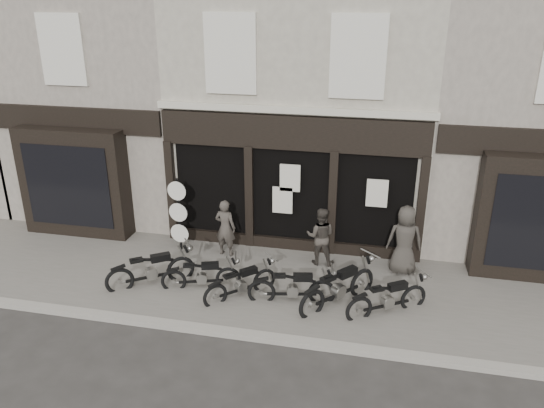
% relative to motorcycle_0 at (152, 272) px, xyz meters
% --- Properties ---
extents(ground_plane, '(90.00, 90.00, 0.00)m').
position_rel_motorcycle_0_xyz_m(ground_plane, '(2.98, -0.26, -0.42)').
color(ground_plane, '#2D2B28').
rests_on(ground_plane, ground).
extents(pavement, '(30.00, 4.20, 0.12)m').
position_rel_motorcycle_0_xyz_m(pavement, '(2.98, 0.64, -0.36)').
color(pavement, '#615D55').
rests_on(pavement, ground_plane).
extents(kerb, '(30.00, 0.25, 0.13)m').
position_rel_motorcycle_0_xyz_m(kerb, '(2.98, -1.51, -0.36)').
color(kerb, gray).
rests_on(kerb, ground_plane).
extents(central_building, '(7.30, 6.22, 8.34)m').
position_rel_motorcycle_0_xyz_m(central_building, '(2.98, 5.69, 3.66)').
color(central_building, '#B7AF9D').
rests_on(central_building, ground).
extents(neighbour_left, '(5.60, 6.73, 8.34)m').
position_rel_motorcycle_0_xyz_m(neighbour_left, '(-3.37, 5.63, 3.62)').
color(neighbour_left, '#A09587').
rests_on(neighbour_left, ground).
extents(neighbour_right, '(5.60, 6.73, 8.34)m').
position_rel_motorcycle_0_xyz_m(neighbour_right, '(9.33, 5.63, 3.62)').
color(neighbour_right, '#A09587').
rests_on(neighbour_right, ground).
extents(motorcycle_0, '(1.92, 1.51, 1.06)m').
position_rel_motorcycle_0_xyz_m(motorcycle_0, '(0.00, 0.00, 0.00)').
color(motorcycle_0, black).
rests_on(motorcycle_0, ground).
extents(motorcycle_1, '(1.88, 0.86, 0.93)m').
position_rel_motorcycle_0_xyz_m(motorcycle_1, '(1.26, 0.10, -0.05)').
color(motorcycle_1, black).
rests_on(motorcycle_1, ground).
extents(motorcycle_2, '(1.53, 1.54, 0.94)m').
position_rel_motorcycle_0_xyz_m(motorcycle_2, '(2.30, -0.06, -0.05)').
color(motorcycle_2, black).
rests_on(motorcycle_2, ground).
extents(motorcycle_3, '(2.05, 0.71, 0.99)m').
position_rel_motorcycle_0_xyz_m(motorcycle_3, '(3.55, -0.04, -0.03)').
color(motorcycle_3, black).
rests_on(motorcycle_3, ground).
extents(motorcycle_4, '(1.72, 1.91, 1.11)m').
position_rel_motorcycle_0_xyz_m(motorcycle_4, '(4.60, 0.11, 0.02)').
color(motorcycle_4, black).
rests_on(motorcycle_4, ground).
extents(motorcycle_5, '(1.83, 1.34, 0.99)m').
position_rel_motorcycle_0_xyz_m(motorcycle_5, '(5.71, -0.05, -0.03)').
color(motorcycle_5, black).
rests_on(motorcycle_5, ground).
extents(man_left, '(0.63, 0.46, 1.60)m').
position_rel_motorcycle_0_xyz_m(man_left, '(1.33, 1.89, 0.50)').
color(man_left, '#403A35').
rests_on(man_left, pavement).
extents(man_centre, '(0.77, 0.61, 1.57)m').
position_rel_motorcycle_0_xyz_m(man_centre, '(3.92, 1.95, 0.48)').
color(man_centre, '#3B3530').
rests_on(man_centre, pavement).
extents(man_right, '(0.92, 0.64, 1.81)m').
position_rel_motorcycle_0_xyz_m(man_right, '(6.05, 1.92, 0.61)').
color(man_right, '#39352F').
rests_on(man_right, pavement).
extents(advert_sign_post, '(0.54, 0.35, 2.22)m').
position_rel_motorcycle_0_xyz_m(advert_sign_post, '(-0.00, 1.92, 0.66)').
color(advert_sign_post, black).
rests_on(advert_sign_post, ground).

